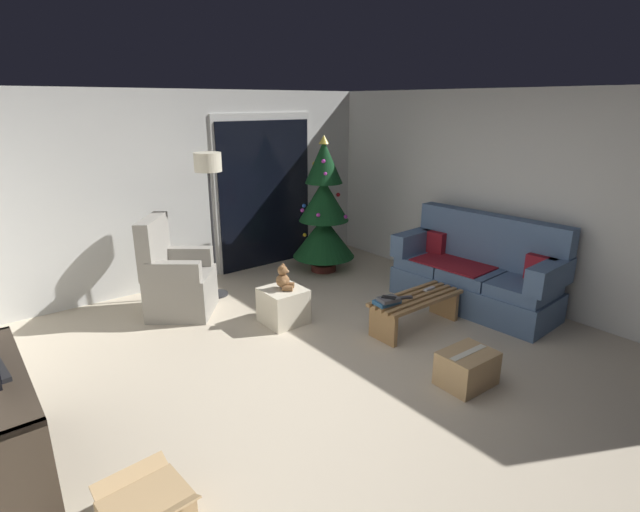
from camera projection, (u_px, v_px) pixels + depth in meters
ground_plane at (333, 371)px, 4.43m from camera, size 7.00×7.00×0.00m
wall_back at (184, 190)px, 6.34m from camera, size 5.72×0.12×2.50m
wall_right at (520, 199)px, 5.74m from camera, size 0.12×6.00×2.50m
patio_door_frame at (265, 192)px, 7.03m from camera, size 1.60×0.02×2.20m
patio_door_glass at (266, 195)px, 7.04m from camera, size 1.50×0.02×2.10m
couch at (477, 273)px, 5.77m from camera, size 0.89×1.98×1.08m
coffee_table at (416, 307)px, 5.21m from camera, size 1.10×0.40×0.37m
remote_graphite at (405, 298)px, 5.11m from camera, size 0.16×0.11×0.02m
remote_silver at (429, 289)px, 5.35m from camera, size 0.16×0.05×0.02m
book_stack at (388, 301)px, 4.96m from camera, size 0.27×0.21×0.08m
cell_phone at (389, 297)px, 4.93m from camera, size 0.13×0.16×0.01m
christmas_tree at (324, 213)px, 6.82m from camera, size 0.89×0.89×1.92m
armchair at (176, 280)px, 5.54m from camera, size 0.96×0.96×1.13m
floor_lamp at (209, 176)px, 5.72m from camera, size 0.32×0.32×1.78m
ottoman at (283, 306)px, 5.36m from camera, size 0.44×0.44×0.39m
teddy_bear_chestnut at (284, 279)px, 5.26m from camera, size 0.21×0.21×0.29m
cardboard_box_taped_mid_floor at (467, 368)px, 4.19m from camera, size 0.48×0.37×0.31m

